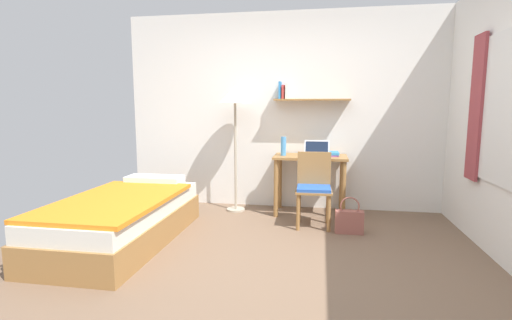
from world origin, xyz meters
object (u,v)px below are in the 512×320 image
object	(u,v)px
desk	(310,168)
book_stack	(332,154)
standing_lamp	(235,100)
desk_chair	(314,186)
water_bottle	(283,146)
bed	(123,219)
laptop	(317,152)
handbag	(349,221)

from	to	relation	value
desk	book_stack	world-z (taller)	book_stack
desk	standing_lamp	bearing A→B (deg)	-178.77
book_stack	standing_lamp	bearing A→B (deg)	-177.40
desk_chair	water_bottle	bearing A→B (deg)	131.27
bed	desk_chair	size ratio (longest dim) A/B	2.34
bed	desk_chair	xyz separation A→B (m)	(1.89, 0.87, 0.23)
book_stack	desk	bearing A→B (deg)	-172.49
standing_lamp	book_stack	size ratio (longest dim) A/B	6.83
water_bottle	laptop	bearing A→B (deg)	5.52
book_stack	bed	bearing A→B (deg)	-146.50
laptop	handbag	xyz separation A→B (m)	(0.37, -0.71, -0.66)
desk_chair	laptop	world-z (taller)	laptop
laptop	water_bottle	bearing A→B (deg)	-174.48
standing_lamp	laptop	bearing A→B (deg)	1.30
handbag	laptop	bearing A→B (deg)	117.82
desk_chair	handbag	bearing A→B (deg)	-28.73
desk_chair	book_stack	distance (m)	0.64
standing_lamp	handbag	size ratio (longest dim) A/B	4.03
bed	laptop	xyz separation A→B (m)	(1.91, 1.36, 0.56)
bed	book_stack	world-z (taller)	book_stack
desk	handbag	distance (m)	0.95
laptop	desk_chair	bearing A→B (deg)	-92.10
standing_lamp	bed	bearing A→B (deg)	-122.99
laptop	water_bottle	size ratio (longest dim) A/B	1.33
bed	handbag	bearing A→B (deg)	15.89
desk_chair	laptop	size ratio (longest dim) A/B	2.64
standing_lamp	handbag	xyz separation A→B (m)	(1.42, -0.69, -1.31)
book_stack	laptop	bearing A→B (deg)	-170.39
bed	book_stack	xyz separation A→B (m)	(2.10, 1.39, 0.54)
handbag	desk_chair	bearing A→B (deg)	151.27
desk_chair	water_bottle	size ratio (longest dim) A/B	3.52
bed	book_stack	bearing A→B (deg)	33.50
bed	water_bottle	xyz separation A→B (m)	(1.49, 1.32, 0.63)
standing_lamp	book_stack	bearing A→B (deg)	2.60
desk_chair	handbag	distance (m)	0.56
bed	handbag	world-z (taller)	bed
bed	handbag	size ratio (longest dim) A/B	4.88
standing_lamp	water_bottle	world-z (taller)	standing_lamp
bed	desk	size ratio (longest dim) A/B	2.16
bed	laptop	bearing A→B (deg)	35.43
desk_chair	standing_lamp	distance (m)	1.49
water_bottle	bed	bearing A→B (deg)	-138.57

